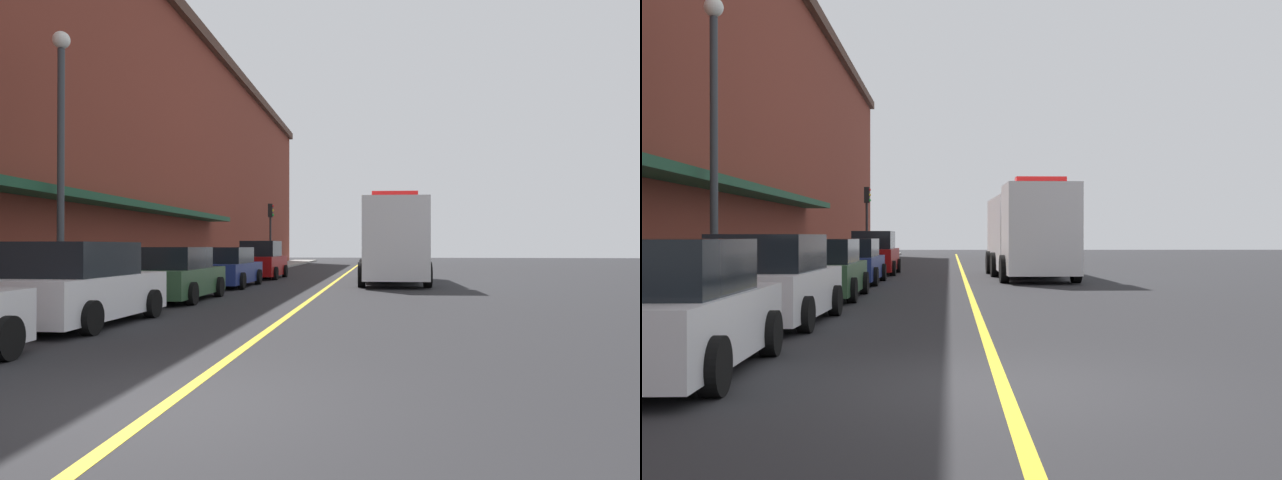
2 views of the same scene
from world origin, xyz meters
The scene contains 14 objects.
ground_plane centered at (0.00, 25.00, 0.00)m, with size 112.00×112.00×0.00m, color #232326.
sidewalk_left centered at (-6.20, 25.00, 0.07)m, with size 2.40×70.00×0.15m, color gray.
lane_center_stripe centered at (0.00, 25.00, 0.00)m, with size 0.16×70.00×0.01m, color gold.
brick_building_left centered at (-11.55, 23.99, 6.59)m, with size 9.47×64.00×13.16m.
parked_car_0 centered at (-3.94, 0.75, 0.77)m, with size 2.02×4.27×1.64m.
parked_car_1 centered at (-3.98, 5.98, 0.80)m, with size 2.20×4.54×1.70m.
parked_car_2 centered at (-3.91, 11.71, 0.75)m, with size 2.01×4.62×1.59m.
parked_car_3 centered at (-3.99, 18.00, 0.75)m, with size 2.04×4.86×1.58m.
parked_car_4 centered at (-3.87, 24.27, 0.87)m, with size 2.09×4.45×1.88m.
box_truck centered at (2.55, 21.47, 1.79)m, with size 3.06×9.40×3.76m.
parking_meter_0 centered at (-5.35, 12.26, 1.06)m, with size 0.14×0.18×1.33m.
parking_meter_1 centered at (-5.35, 22.60, 1.06)m, with size 0.14×0.18×1.33m.
street_lamp_left centered at (-5.95, 8.78, 4.40)m, with size 0.44×0.44×6.94m.
traffic_light_near centered at (-5.29, 34.24, 3.16)m, with size 0.38×0.36×4.30m.
Camera 2 is at (-0.60, -8.27, 1.68)m, focal length 41.95 mm.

